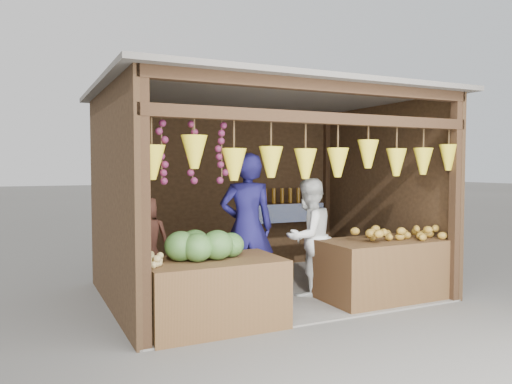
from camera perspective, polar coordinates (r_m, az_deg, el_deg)
ground at (r=6.86m, az=0.94°, el=-11.28°), size 80.00×80.00×0.00m
stall_structure at (r=6.60m, az=0.86°, el=2.77°), size 4.30×3.30×2.66m
back_shelf at (r=8.32m, az=3.52°, el=-2.66°), size 1.25×0.32×1.32m
counter_left at (r=5.36m, az=-4.93°, el=-11.44°), size 1.44×0.85×0.72m
counter_right at (r=6.63m, az=14.76°, el=-8.51°), size 1.73×0.85×0.76m
stool at (r=6.26m, az=-12.20°, el=-11.33°), size 0.32×0.32×0.30m
man_standing at (r=6.25m, az=-1.05°, el=-4.04°), size 0.77×0.61×1.85m
woman_standing at (r=6.55m, az=6.04°, el=-5.14°), size 0.89×0.78×1.53m
vendor_seated at (r=6.13m, az=-12.27°, el=-5.30°), size 0.57×0.45×1.03m
melon_pile at (r=5.31m, az=-5.74°, el=-5.85°), size 1.00×0.50×0.32m
tanfruit_pile at (r=5.02m, az=-11.86°, el=-7.52°), size 0.34×0.40×0.13m
mango_pile at (r=6.59m, az=15.57°, el=-4.27°), size 1.40×0.64×0.22m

